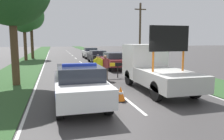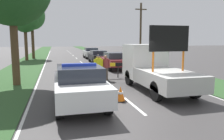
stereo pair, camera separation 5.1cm
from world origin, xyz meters
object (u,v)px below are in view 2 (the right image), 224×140
(police_car, at_px, (79,84))
(queued_car_sedan_black, at_px, (98,56))
(police_officer, at_px, (98,65))
(traffic_cone_near_police, at_px, (120,94))
(traffic_cone_centre_front, at_px, (93,74))
(roadside_tree_mid_left, at_px, (32,16))
(roadside_tree_near_left, at_px, (25,18))
(pedestrian_civilian, at_px, (106,66))
(work_truck, at_px, (153,68))
(queued_car_van_white, at_px, (91,53))
(utility_pole, at_px, (141,33))
(queued_car_wagon_maroon, at_px, (115,60))
(road_barrier, at_px, (101,66))
(roadside_tree_near_right, at_px, (32,18))

(police_car, bearing_deg, queued_car_sedan_black, 71.28)
(police_officer, relative_size, traffic_cone_near_police, 2.61)
(traffic_cone_near_police, distance_m, queued_car_sedan_black, 15.87)
(traffic_cone_centre_front, relative_size, roadside_tree_mid_left, 0.08)
(traffic_cone_centre_front, relative_size, roadside_tree_near_left, 0.08)
(queued_car_sedan_black, bearing_deg, police_officer, 79.01)
(roadside_tree_mid_left, bearing_deg, pedestrian_civilian, -72.19)
(police_officer, bearing_deg, roadside_tree_near_left, -71.64)
(work_truck, bearing_deg, queued_car_van_white, -93.81)
(traffic_cone_near_police, bearing_deg, work_truck, 38.50)
(queued_car_sedan_black, xyz_separation_m, utility_pole, (3.73, -3.35, 2.48))
(traffic_cone_centre_front, height_order, roadside_tree_mid_left, roadside_tree_mid_left)
(utility_pole, bearing_deg, queued_car_wagon_maroon, -145.06)
(police_officer, bearing_deg, traffic_cone_near_police, 87.38)
(queued_car_van_white, bearing_deg, utility_pole, 110.39)
(road_barrier, bearing_deg, pedestrian_civilian, -79.86)
(road_barrier, distance_m, queued_car_van_white, 16.45)
(pedestrian_civilian, height_order, queued_car_van_white, pedestrian_civilian)
(pedestrian_civilian, bearing_deg, police_car, -122.67)
(police_car, relative_size, queued_car_wagon_maroon, 1.04)
(work_truck, distance_m, utility_pole, 11.26)
(roadside_tree_near_right, bearing_deg, work_truck, -69.96)
(work_truck, bearing_deg, police_car, 21.61)
(police_officer, distance_m, roadside_tree_near_right, 19.85)
(queued_car_sedan_black, bearing_deg, police_car, 76.32)
(work_truck, relative_size, queued_car_van_white, 1.36)
(roadside_tree_near_right, relative_size, utility_pole, 1.15)
(road_barrier, xyz_separation_m, police_officer, (-0.32, -0.83, 0.14))
(police_officer, relative_size, pedestrian_civilian, 1.03)
(work_truck, bearing_deg, pedestrian_civilian, -61.47)
(traffic_cone_centre_front, distance_m, roadside_tree_near_left, 16.47)
(road_barrier, relative_size, queued_car_wagon_maroon, 0.67)
(traffic_cone_near_police, height_order, traffic_cone_centre_front, traffic_cone_near_police)
(traffic_cone_centre_front, relative_size, roadside_tree_near_right, 0.08)
(roadside_tree_near_left, bearing_deg, roadside_tree_near_right, 79.58)
(police_officer, height_order, roadside_tree_near_right, roadside_tree_near_right)
(pedestrian_civilian, height_order, roadside_tree_near_right, roadside_tree_near_right)
(road_barrier, height_order, queued_car_van_white, queued_car_van_white)
(queued_car_sedan_black, bearing_deg, roadside_tree_mid_left, -44.90)
(road_barrier, height_order, roadside_tree_mid_left, roadside_tree_mid_left)
(pedestrian_civilian, xyz_separation_m, traffic_cone_near_police, (-0.48, -4.83, -0.63))
(roadside_tree_near_left, bearing_deg, road_barrier, -66.91)
(road_barrier, relative_size, pedestrian_civilian, 1.87)
(queued_car_van_white, bearing_deg, roadside_tree_mid_left, -10.03)
(queued_car_sedan_black, bearing_deg, work_truck, 90.94)
(traffic_cone_centre_front, height_order, roadside_tree_near_left, roadside_tree_near_left)
(road_barrier, distance_m, queued_car_sedan_black, 10.32)
(work_truck, relative_size, traffic_cone_near_police, 8.67)
(queued_car_sedan_black, relative_size, roadside_tree_near_right, 0.60)
(queued_car_van_white, relative_size, roadside_tree_near_left, 0.58)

